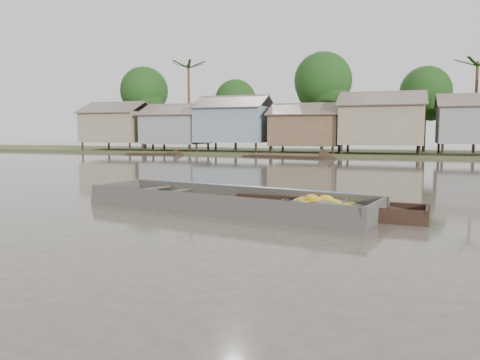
% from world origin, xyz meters
% --- Properties ---
extents(ground, '(120.00, 120.00, 0.00)m').
position_xyz_m(ground, '(0.00, 0.00, 0.00)').
color(ground, '#494338').
rests_on(ground, ground).
extents(riverbank, '(120.00, 12.47, 10.22)m').
position_xyz_m(riverbank, '(3.03, 31.86, 3.07)').
color(riverbank, '#384723').
rests_on(riverbank, ground).
extents(banana_boat, '(5.21, 1.54, 0.71)m').
position_xyz_m(banana_boat, '(2.25, 0.49, 0.13)').
color(banana_boat, black).
rests_on(banana_boat, ground).
extents(viewer_boat, '(8.50, 3.74, 0.66)m').
position_xyz_m(viewer_boat, '(-0.21, 0.50, 0.08)').
color(viewer_boat, '#3C3833').
rests_on(viewer_boat, ground).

